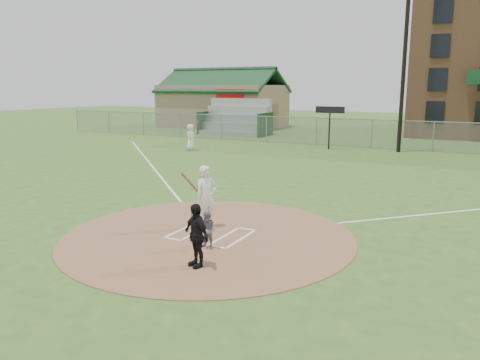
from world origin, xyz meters
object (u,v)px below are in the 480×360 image
at_px(catcher, 208,230).
at_px(batter_at_plate, 206,197).
at_px(ondeck_player, 191,137).
at_px(home_plate, 201,234).
at_px(umpire, 196,235).

relative_size(catcher, batter_at_plate, 0.53).
bearing_deg(batter_at_plate, ondeck_player, 124.73).
bearing_deg(ondeck_player, batter_at_plate, 167.92).
bearing_deg(batter_at_plate, catcher, -57.84).
relative_size(home_plate, batter_at_plate, 0.22).
bearing_deg(catcher, umpire, -66.81).
relative_size(umpire, ondeck_player, 0.87).
relative_size(ondeck_player, batter_at_plate, 0.93).
height_order(home_plate, catcher, catcher).
bearing_deg(ondeck_player, home_plate, 167.31).
distance_m(home_plate, batter_at_plate, 1.17).
relative_size(catcher, umpire, 0.65).
xyz_separation_m(catcher, ondeck_player, (-11.20, 16.31, 0.36)).
relative_size(home_plate, ondeck_player, 0.23).
height_order(home_plate, batter_at_plate, batter_at_plate).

